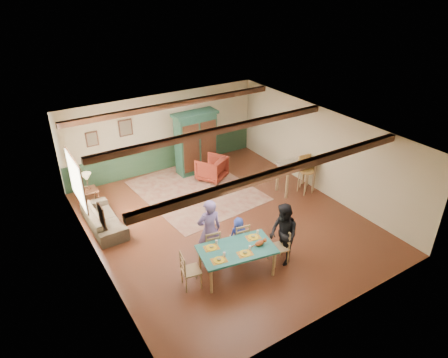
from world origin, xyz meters
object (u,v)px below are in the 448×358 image
dining_chair_end_right (279,247)px  person_man (209,230)px  dining_chair_end_left (191,270)px  armoire (196,143)px  bar_stool_right (308,173)px  person_child (238,235)px  person_woman (283,234)px  bar_stool_left (306,175)px  table_lamp (87,182)px  armchair (212,168)px  counter_table (296,177)px  dining_chair_far_left (211,244)px  end_table (90,198)px  dining_table (237,261)px  sofa (103,219)px  dining_chair_far_right (240,237)px  cat (260,243)px

dining_chair_end_right → person_man: person_man is taller
dining_chair_end_left → person_man: size_ratio=0.55×
armoire → bar_stool_right: armoire is taller
person_man → person_child: (0.75, -0.13, -0.34)m
person_woman → bar_stool_left: bearing=138.8°
dining_chair_end_right → table_lamp: size_ratio=1.71×
armchair → counter_table: size_ratio=0.74×
dining_chair_far_left → person_woman: person_woman is taller
end_table → dining_table: bearing=-66.6°
sofa → bar_stool_right: bar_stool_right is taller
armchair → person_man: bearing=28.3°
dining_chair_far_left → dining_chair_end_right: 1.64m
person_woman → bar_stool_left: size_ratio=1.29×
person_man → counter_table: size_ratio=1.40×
dining_chair_far_right → end_table: size_ratio=1.56×
armoire → counter_table: size_ratio=1.82×
dining_chair_far_left → person_child: person_child is taller
sofa → end_table: end_table is taller
armchair → sofa: (-3.96, -0.90, -0.11)m
bar_stool_right → dining_table: bearing=-147.2°
bar_stool_left → dining_chair_end_left: bearing=-158.1°
person_man → counter_table: 4.26m
dining_chair_far_right → sofa: dining_chair_far_right is taller
dining_chair_end_right → bar_stool_right: bar_stool_right is taller
dining_chair_far_right → armchair: bearing=-100.4°
dining_chair_end_right → dining_table: bearing=-90.0°
dining_table → table_lamp: size_ratio=3.24×
end_table → cat: bearing=-62.6°
person_man → bar_stool_left: bearing=-154.0°
armoire → person_woman: bearing=-97.7°
person_woman → counter_table: bearing=144.0°
dining_chair_end_right → armoire: (0.67, 5.36, 0.62)m
dining_table → person_child: 0.87m
person_child → armchair: bearing=-100.6°
dining_chair_far_right → armchair: dining_chair_far_right is taller
armchair → bar_stool_right: bearing=105.2°
table_lamp → armoire: bearing=5.9°
person_woman → armchair: 4.67m
sofa → table_lamp: size_ratio=3.65×
bar_stool_right → person_man: bearing=-157.7°
person_woman → armchair: person_woman is taller
person_woman → armoire: bearing=-176.0°
dining_chair_far_left → person_child: 0.77m
person_child → bar_stool_right: (3.67, 1.49, 0.08)m
counter_table → bar_stool_right: bar_stool_right is taller
armoire → sofa: (-3.82, -1.68, -0.79)m
person_man → armoire: bearing=-104.6°
dining_table → cat: bearing=-20.4°
end_table → bar_stool_right: bearing=-22.6°
armchair → bar_stool_right: bar_stool_right is taller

